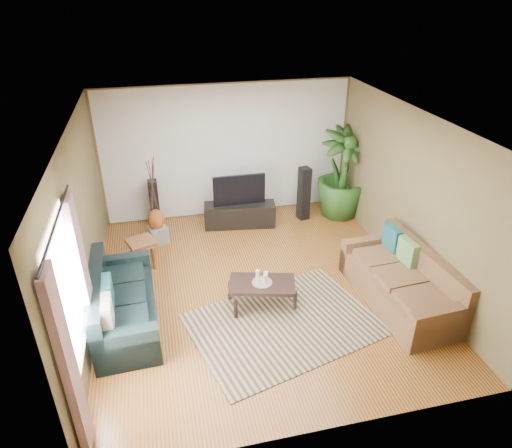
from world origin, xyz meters
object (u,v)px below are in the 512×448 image
object	(u,v)px
sofa_left	(124,299)
coffee_table	(262,294)
pedestal	(158,234)
vase	(156,220)
tv_stand	(240,215)
potted_plant	(342,173)
side_table	(143,252)
sofa_right	(401,279)
speaker_right	(304,194)
speaker_left	(155,203)
television	(239,190)

from	to	relation	value
sofa_left	coffee_table	size ratio (longest dim) A/B	1.98
pedestal	vase	bearing A→B (deg)	0.00
tv_stand	potted_plant	distance (m)	2.25
sofa_left	side_table	xyz separation A→B (m)	(0.25, 1.53, -0.19)
coffee_table	vase	world-z (taller)	vase
sofa_right	speaker_right	size ratio (longest dim) A/B	1.90
speaker_left	speaker_right	world-z (taller)	speaker_right
coffee_table	sofa_left	bearing A→B (deg)	-166.24
potted_plant	side_table	distance (m)	4.24
speaker_left	speaker_right	size ratio (longest dim) A/B	0.88
speaker_right	side_table	bearing A→B (deg)	-172.91
pedestal	sofa_right	bearing A→B (deg)	-37.18
coffee_table	speaker_right	xyz separation A→B (m)	(1.51, 2.59, 0.36)
sofa_left	potted_plant	distance (m)	5.03
television	speaker_right	world-z (taller)	speaker_right
tv_stand	pedestal	bearing A→B (deg)	-161.33
sofa_right	tv_stand	size ratio (longest dim) A/B	1.50
television	potted_plant	distance (m)	2.14
sofa_right	television	distance (m)	3.55
sofa_left	television	bearing A→B (deg)	-42.51
sofa_left	vase	xyz separation A→B (m)	(0.53, 2.24, 0.05)
coffee_table	speaker_right	world-z (taller)	speaker_right
sofa_left	sofa_right	distance (m)	4.07
sofa_right	speaker_right	bearing A→B (deg)	-173.67
tv_stand	pedestal	world-z (taller)	tv_stand
pedestal	television	bearing A→B (deg)	11.34
sofa_right	side_table	xyz separation A→B (m)	(-3.80, 1.96, -0.19)
sofa_left	sofa_right	world-z (taller)	same
coffee_table	pedestal	world-z (taller)	coffee_table
television	speaker_left	size ratio (longest dim) A/B	1.05
side_table	coffee_table	bearing A→B (deg)	-41.73
tv_stand	television	world-z (taller)	television
sofa_left	speaker_left	distance (m)	2.97
television	side_table	xyz separation A→B (m)	(-1.92, -1.03, -0.54)
speaker_left	speaker_right	xyz separation A→B (m)	(2.97, -0.36, 0.07)
tv_stand	coffee_table	bearing A→B (deg)	-85.76
tv_stand	television	bearing A→B (deg)	98.00
television	potted_plant	world-z (taller)	potted_plant
sofa_left	speaker_left	world-z (taller)	speaker_left
speaker_left	vase	world-z (taller)	speaker_left
vase	speaker_left	bearing A→B (deg)	90.53
coffee_table	potted_plant	distance (m)	3.54
sofa_left	speaker_left	xyz separation A→B (m)	(0.53, 2.93, 0.06)
speaker_right	potted_plant	world-z (taller)	potted_plant
coffee_table	side_table	xyz separation A→B (m)	(-1.75, 1.56, 0.03)
sofa_right	speaker_left	xyz separation A→B (m)	(-3.52, 3.35, 0.06)
tv_stand	speaker_right	xyz separation A→B (m)	(1.34, 0.02, 0.32)
television	vase	xyz separation A→B (m)	(-1.63, -0.33, -0.30)
sofa_left	pedestal	xyz separation A→B (m)	(0.53, 2.24, -0.26)
side_table	vase	bearing A→B (deg)	68.04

